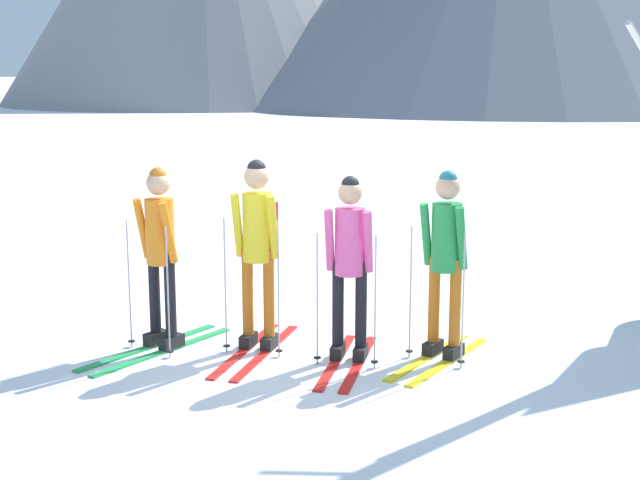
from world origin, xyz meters
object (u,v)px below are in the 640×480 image
skier_in_orange (160,250)px  skier_in_yellow (258,242)px  skier_in_pink (350,260)px  skier_in_green (445,255)px

skier_in_orange → skier_in_yellow: skier_in_yellow is taller
skier_in_pink → skier_in_green: bearing=30.4°
skier_in_orange → skier_in_green: 2.74m
skier_in_orange → skier_in_green: size_ratio=1.01×
skier_in_yellow → skier_in_green: (1.72, 0.51, -0.07)m
skier_in_yellow → skier_in_green: size_ratio=1.04×
skier_in_pink → skier_in_green: (0.78, 0.46, 0.03)m
skier_in_orange → skier_in_yellow: size_ratio=0.98×
skier_in_yellow → skier_in_orange: bearing=-155.4°
skier_in_green → skier_in_pink: bearing=-149.6°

